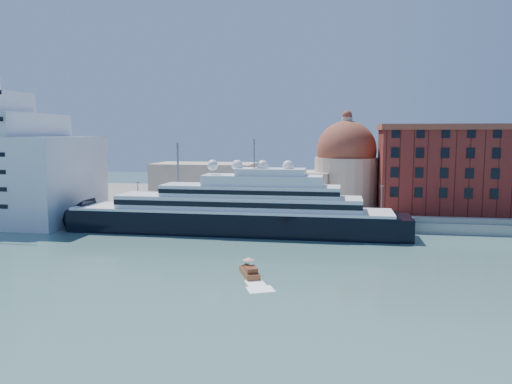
# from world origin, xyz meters

# --- Properties ---
(ground) EXTENTS (400.00, 400.00, 0.00)m
(ground) POSITION_xyz_m (0.00, 0.00, 0.00)
(ground) COLOR #335854
(ground) RESTS_ON ground
(quay) EXTENTS (180.00, 10.00, 2.50)m
(quay) POSITION_xyz_m (0.00, 34.00, 1.25)
(quay) COLOR gray
(quay) RESTS_ON ground
(land) EXTENTS (260.00, 72.00, 2.00)m
(land) POSITION_xyz_m (0.00, 75.00, 1.00)
(land) COLOR slate
(land) RESTS_ON ground
(quay_fence) EXTENTS (180.00, 0.10, 1.20)m
(quay_fence) POSITION_xyz_m (0.00, 29.50, 3.10)
(quay_fence) COLOR slate
(quay_fence) RESTS_ON quay
(superyacht) EXTENTS (84.62, 11.73, 25.29)m
(superyacht) POSITION_xyz_m (-6.80, 23.00, 4.36)
(superyacht) COLOR black
(superyacht) RESTS_ON ground
(service_barge) EXTENTS (12.21, 4.98, 2.68)m
(service_barge) POSITION_xyz_m (-52.58, 21.66, 0.77)
(service_barge) COLOR white
(service_barge) RESTS_ON ground
(water_taxi) EXTENTS (4.44, 6.70, 3.03)m
(water_taxi) POSITION_xyz_m (6.52, -10.97, 0.73)
(water_taxi) COLOR brown
(water_taxi) RESTS_ON ground
(warehouse) EXTENTS (43.00, 19.00, 23.25)m
(warehouse) POSITION_xyz_m (52.00, 52.00, 13.79)
(warehouse) COLOR maroon
(warehouse) RESTS_ON land
(church) EXTENTS (66.00, 18.00, 25.50)m
(church) POSITION_xyz_m (6.39, 57.72, 10.91)
(church) COLOR beige
(church) RESTS_ON land
(lamp_posts) EXTENTS (120.80, 2.40, 18.00)m
(lamp_posts) POSITION_xyz_m (-12.67, 32.27, 9.84)
(lamp_posts) COLOR slate
(lamp_posts) RESTS_ON quay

